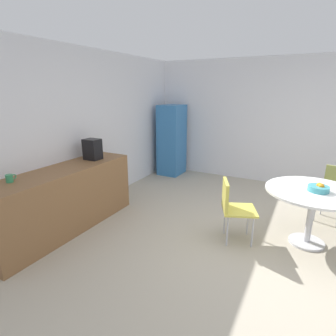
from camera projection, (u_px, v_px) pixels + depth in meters
ground_plane at (263, 257)px, 3.30m from camera, size 6.00×6.00×0.00m
wall_back at (73, 133)px, 4.29m from camera, size 6.00×0.10×2.60m
wall_side_right at (294, 123)px, 5.49m from camera, size 0.10×6.00×2.60m
counter_block at (64, 200)px, 3.85m from camera, size 2.26×0.60×0.90m
locker_cabinet at (172, 140)px, 6.39m from camera, size 0.60×0.50×1.62m
round_table at (313, 200)px, 3.43m from camera, size 1.16×1.16×0.74m
chair_olive at (335, 187)px, 4.13m from camera, size 0.53×0.53×0.83m
chair_yellow at (232, 204)px, 3.54m from camera, size 0.55×0.55×0.83m
fruit_bowl at (319, 188)px, 3.35m from camera, size 0.25×0.25×0.11m
mug_white at (10, 178)px, 3.20m from camera, size 0.13×0.08×0.09m
coffee_maker at (92, 149)px, 4.23m from camera, size 0.20×0.24×0.32m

